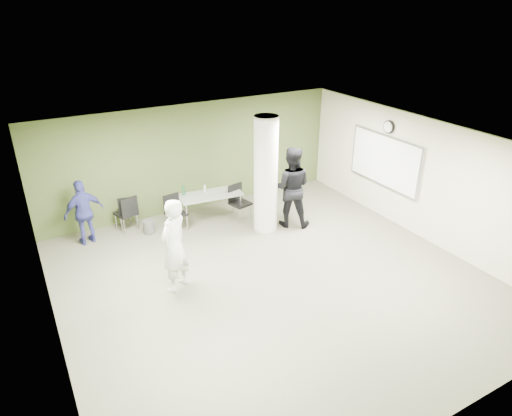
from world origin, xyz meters
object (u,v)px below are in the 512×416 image
folding_table (210,196)px  woman_white (174,246)px  chair_back_left (127,211)px  man_black (291,187)px  man_blue (84,212)px

folding_table → woman_white: woman_white is taller
chair_back_left → woman_white: woman_white is taller
man_black → folding_table: bearing=0.2°
folding_table → man_blue: (-2.92, 0.36, 0.08)m
chair_back_left → woman_white: (0.18, -2.81, 0.41)m
man_blue → man_black: bearing=150.1°
chair_back_left → woman_white: size_ratio=0.49×
chair_back_left → man_blue: man_blue is taller
chair_back_left → man_black: 3.96m
folding_table → woman_white: (-1.77, -2.36, 0.25)m
chair_back_left → man_blue: size_ratio=0.60×
man_black → man_blue: bearing=17.0°
chair_back_left → woman_white: bearing=76.8°
folding_table → man_black: bearing=-29.3°
chair_back_left → man_blue: bearing=-11.4°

